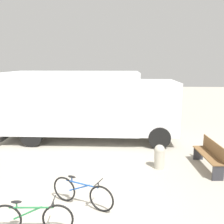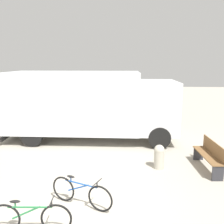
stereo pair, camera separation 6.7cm
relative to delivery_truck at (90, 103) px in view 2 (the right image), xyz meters
The scene contains 6 objects.
ground_plane 6.01m from the delivery_truck, 86.10° to the right, with size 60.00×60.00×0.00m, color #A8A091.
delivery_truck is the anchor object (origin of this frame).
park_bench 5.43m from the delivery_truck, 34.95° to the right, with size 0.52×1.74×0.93m.
bicycle_near 6.54m from the delivery_truck, 92.52° to the right, with size 1.69×0.44×0.73m.
bicycle_middle 5.56m from the delivery_truck, 83.97° to the right, with size 1.58×0.72×0.73m.
bollard_near_bench 4.27m from the delivery_truck, 48.22° to the right, with size 0.35×0.35×0.80m.
Camera 2 is at (1.26, -5.06, 3.45)m, focal length 40.00 mm.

